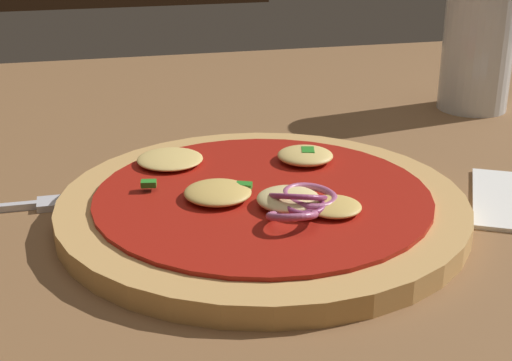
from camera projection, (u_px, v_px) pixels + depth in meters
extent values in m
cube|color=brown|center=(199.00, 240.00, 0.53)|extent=(1.39, 1.01, 0.04)
cylinder|color=tan|center=(263.00, 208.00, 0.52)|extent=(0.28, 0.28, 0.02)
cylinder|color=#A81C11|center=(263.00, 196.00, 0.51)|extent=(0.23, 0.23, 0.00)
ellipsoid|color=#E5BC60|center=(218.00, 192.00, 0.50)|extent=(0.05, 0.05, 0.01)
ellipsoid|color=#EFCC72|center=(305.00, 155.00, 0.57)|extent=(0.04, 0.04, 0.01)
ellipsoid|color=#F4DB8E|center=(289.00, 199.00, 0.49)|extent=(0.04, 0.04, 0.01)
ellipsoid|color=#E5BC60|center=(334.00, 206.00, 0.48)|extent=(0.04, 0.04, 0.01)
ellipsoid|color=#EFCC72|center=(170.00, 159.00, 0.57)|extent=(0.05, 0.05, 0.01)
torus|color=#93386B|center=(298.00, 197.00, 0.49)|extent=(0.05, 0.05, 0.02)
torus|color=#B25984|center=(310.00, 196.00, 0.49)|extent=(0.05, 0.05, 0.01)
torus|color=#93386B|center=(304.00, 205.00, 0.48)|extent=(0.03, 0.03, 0.01)
torus|color=#B25984|center=(292.00, 215.00, 0.46)|extent=(0.04, 0.04, 0.02)
cube|color=#2D8C28|center=(149.00, 184.00, 0.52)|extent=(0.01, 0.01, 0.00)
cube|color=#2D8C28|center=(308.00, 153.00, 0.57)|extent=(0.01, 0.02, 0.01)
cube|color=#2D8C28|center=(244.00, 186.00, 0.51)|extent=(0.01, 0.01, 0.00)
cube|color=silver|center=(50.00, 204.00, 0.54)|extent=(0.02, 0.02, 0.01)
cube|color=silver|center=(92.00, 204.00, 0.53)|extent=(0.04, 0.00, 0.00)
cube|color=silver|center=(92.00, 201.00, 0.54)|extent=(0.04, 0.00, 0.00)
cube|color=silver|center=(92.00, 198.00, 0.54)|extent=(0.04, 0.00, 0.00)
cube|color=silver|center=(91.00, 195.00, 0.55)|extent=(0.04, 0.00, 0.00)
cylinder|color=silver|center=(479.00, 40.00, 0.74)|extent=(0.07, 0.07, 0.14)
cylinder|color=gold|center=(476.00, 67.00, 0.75)|extent=(0.06, 0.06, 0.09)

